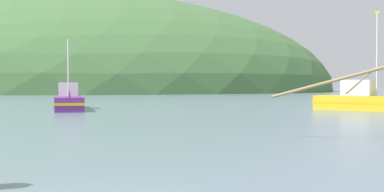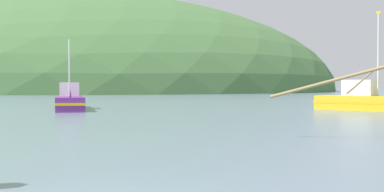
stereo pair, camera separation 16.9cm
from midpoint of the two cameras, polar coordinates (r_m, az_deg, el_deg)
The scene contains 4 objects.
hill_mid_right at distance 189.87m, azimuth -16.42°, elevation 0.55°, with size 200.40×160.32×66.03m, color #47703D.
hill_far_left at distance 268.19m, azimuth -19.53°, elevation 0.71°, with size 86.54×69.24×109.09m, color #516B38.
fishing_boat_purple at distance 45.11m, azimuth -12.97°, elevation -0.53°, with size 6.35×10.79×6.02m.
fishing_boat_yellow at distance 43.83m, azimuth 19.54°, elevation -0.50°, with size 10.22×13.85×7.80m.
Camera 2 is at (3.12, -7.36, 2.04)m, focal length 49.47 mm.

